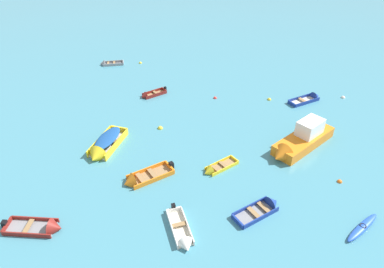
{
  "coord_description": "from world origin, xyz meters",
  "views": [
    {
      "loc": [
        5.56,
        -3.73,
        16.7
      ],
      "look_at": [
        0.0,
        19.87,
        0.15
      ],
      "focal_mm": 32.92,
      "sensor_mm": 36.0,
      "label": 1
    }
  ],
  "objects_px": {
    "kayak_blue_center": "(363,227)",
    "rowboat_deep_blue_back_row_left": "(266,207)",
    "rowboat_maroon_near_right": "(46,228)",
    "rowboat_white_near_camera": "(183,237)",
    "rowboat_orange_midfield_right": "(138,180)",
    "mooring_buoy_trailing": "(160,128)",
    "mooring_buoy_midfield": "(343,98)",
    "mooring_buoy_outer_edge": "(269,100)",
    "mooring_buoy_between_boats_left": "(215,98)",
    "mooring_buoy_between_boats_right": "(339,182)",
    "mooring_buoy_near_foreground": "(140,63)",
    "rowboat_yellow_far_left": "(104,146)",
    "rowboat_grey_near_left": "(107,64)",
    "rowboat_yellow_back_row_center": "(213,170)",
    "rowboat_maroon_outer_right": "(149,95)",
    "rowboat_deep_blue_cluster_inner": "(311,98)",
    "motor_launch_orange_outer_left": "(301,141)"
  },
  "relations": [
    {
      "from": "rowboat_maroon_near_right",
      "to": "mooring_buoy_between_boats_right",
      "type": "distance_m",
      "value": 19.62
    },
    {
      "from": "mooring_buoy_midfield",
      "to": "mooring_buoy_outer_edge",
      "type": "xyz_separation_m",
      "value": [
        -7.12,
        -2.1,
        0.0
      ]
    },
    {
      "from": "motor_launch_orange_outer_left",
      "to": "mooring_buoy_outer_edge",
      "type": "relative_size",
      "value": 16.84
    },
    {
      "from": "rowboat_yellow_far_left",
      "to": "motor_launch_orange_outer_left",
      "type": "bearing_deg",
      "value": 14.71
    },
    {
      "from": "rowboat_yellow_far_left",
      "to": "rowboat_yellow_back_row_center",
      "type": "distance_m",
      "value": 8.85
    },
    {
      "from": "kayak_blue_center",
      "to": "rowboat_maroon_outer_right",
      "type": "height_order",
      "value": "rowboat_maroon_outer_right"
    },
    {
      "from": "kayak_blue_center",
      "to": "rowboat_deep_blue_back_row_left",
      "type": "xyz_separation_m",
      "value": [
        -5.75,
        0.38,
        0.0
      ]
    },
    {
      "from": "rowboat_deep_blue_cluster_inner",
      "to": "rowboat_white_near_camera",
      "type": "xyz_separation_m",
      "value": [
        -7.99,
        -19.28,
        0.0
      ]
    },
    {
      "from": "rowboat_yellow_back_row_center",
      "to": "mooring_buoy_outer_edge",
      "type": "distance_m",
      "value": 12.37
    },
    {
      "from": "rowboat_orange_midfield_right",
      "to": "mooring_buoy_midfield",
      "type": "relative_size",
      "value": 8.72
    },
    {
      "from": "rowboat_deep_blue_back_row_left",
      "to": "rowboat_maroon_outer_right",
      "type": "relative_size",
      "value": 1.22
    },
    {
      "from": "rowboat_grey_near_left",
      "to": "mooring_buoy_near_foreground",
      "type": "relative_size",
      "value": 8.07
    },
    {
      "from": "rowboat_deep_blue_cluster_inner",
      "to": "mooring_buoy_midfield",
      "type": "bearing_deg",
      "value": 19.54
    },
    {
      "from": "mooring_buoy_midfield",
      "to": "mooring_buoy_trailing",
      "type": "height_order",
      "value": "mooring_buoy_trailing"
    },
    {
      "from": "kayak_blue_center",
      "to": "mooring_buoy_outer_edge",
      "type": "distance_m",
      "value": 16.38
    },
    {
      "from": "mooring_buoy_near_foreground",
      "to": "mooring_buoy_trailing",
      "type": "height_order",
      "value": "mooring_buoy_trailing"
    },
    {
      "from": "rowboat_maroon_near_right",
      "to": "mooring_buoy_between_boats_left",
      "type": "xyz_separation_m",
      "value": [
        6.99,
        18.6,
        -0.15
      ]
    },
    {
      "from": "rowboat_maroon_outer_right",
      "to": "mooring_buoy_near_foreground",
      "type": "relative_size",
      "value": 7.17
    },
    {
      "from": "rowboat_white_near_camera",
      "to": "rowboat_maroon_outer_right",
      "type": "height_order",
      "value": "rowboat_white_near_camera"
    },
    {
      "from": "kayak_blue_center",
      "to": "mooring_buoy_midfield",
      "type": "height_order",
      "value": "kayak_blue_center"
    },
    {
      "from": "rowboat_white_near_camera",
      "to": "mooring_buoy_between_boats_left",
      "type": "distance_m",
      "value": 17.41
    },
    {
      "from": "rowboat_maroon_near_right",
      "to": "rowboat_white_near_camera",
      "type": "distance_m",
      "value": 8.29
    },
    {
      "from": "rowboat_yellow_far_left",
      "to": "rowboat_grey_near_left",
      "type": "distance_m",
      "value": 17.18
    },
    {
      "from": "mooring_buoy_near_foreground",
      "to": "mooring_buoy_outer_edge",
      "type": "xyz_separation_m",
      "value": [
        15.48,
        -5.65,
        0.0
      ]
    },
    {
      "from": "rowboat_maroon_outer_right",
      "to": "mooring_buoy_between_boats_left",
      "type": "relative_size",
      "value": 7.22
    },
    {
      "from": "mooring_buoy_midfield",
      "to": "rowboat_yellow_far_left",
      "type": "bearing_deg",
      "value": -145.11
    },
    {
      "from": "mooring_buoy_trailing",
      "to": "rowboat_orange_midfield_right",
      "type": "bearing_deg",
      "value": -85.3
    },
    {
      "from": "mooring_buoy_trailing",
      "to": "rowboat_deep_blue_back_row_left",
      "type": "bearing_deg",
      "value": -37.97
    },
    {
      "from": "motor_launch_orange_outer_left",
      "to": "mooring_buoy_outer_edge",
      "type": "distance_m",
      "value": 7.98
    },
    {
      "from": "rowboat_white_near_camera",
      "to": "mooring_buoy_trailing",
      "type": "xyz_separation_m",
      "value": [
        -4.86,
        10.93,
        -0.16
      ]
    },
    {
      "from": "rowboat_deep_blue_cluster_inner",
      "to": "rowboat_orange_midfield_right",
      "type": "bearing_deg",
      "value": -128.98
    },
    {
      "from": "rowboat_grey_near_left",
      "to": "mooring_buoy_between_boats_right",
      "type": "distance_m",
      "value": 29.0
    },
    {
      "from": "mooring_buoy_between_boats_right",
      "to": "rowboat_grey_near_left",
      "type": "bearing_deg",
      "value": 148.15
    },
    {
      "from": "rowboat_maroon_outer_right",
      "to": "mooring_buoy_midfield",
      "type": "height_order",
      "value": "rowboat_maroon_outer_right"
    },
    {
      "from": "rowboat_deep_blue_cluster_inner",
      "to": "mooring_buoy_midfield",
      "type": "distance_m",
      "value": 3.36
    },
    {
      "from": "rowboat_deep_blue_cluster_inner",
      "to": "rowboat_grey_near_left",
      "type": "height_order",
      "value": "rowboat_deep_blue_cluster_inner"
    },
    {
      "from": "mooring_buoy_midfield",
      "to": "mooring_buoy_outer_edge",
      "type": "bearing_deg",
      "value": -163.57
    },
    {
      "from": "rowboat_deep_blue_cluster_inner",
      "to": "rowboat_yellow_back_row_center",
      "type": "height_order",
      "value": "rowboat_deep_blue_cluster_inner"
    },
    {
      "from": "kayak_blue_center",
      "to": "rowboat_yellow_far_left",
      "type": "relative_size",
      "value": 0.64
    },
    {
      "from": "rowboat_deep_blue_cluster_inner",
      "to": "mooring_buoy_outer_edge",
      "type": "height_order",
      "value": "rowboat_deep_blue_cluster_inner"
    },
    {
      "from": "mooring_buoy_midfield",
      "to": "rowboat_maroon_near_right",
      "type": "bearing_deg",
      "value": -131.81
    },
    {
      "from": "rowboat_deep_blue_back_row_left",
      "to": "rowboat_maroon_near_right",
      "type": "bearing_deg",
      "value": -159.45
    },
    {
      "from": "rowboat_orange_midfield_right",
      "to": "mooring_buoy_trailing",
      "type": "xyz_separation_m",
      "value": [
        -0.56,
        6.83,
        -0.17
      ]
    },
    {
      "from": "mooring_buoy_midfield",
      "to": "mooring_buoy_between_boats_right",
      "type": "bearing_deg",
      "value": -97.3
    },
    {
      "from": "motor_launch_orange_outer_left",
      "to": "rowboat_yellow_far_left",
      "type": "bearing_deg",
      "value": -165.29
    },
    {
      "from": "mooring_buoy_between_boats_right",
      "to": "rowboat_maroon_near_right",
      "type": "bearing_deg",
      "value": -154.23
    },
    {
      "from": "rowboat_maroon_near_right",
      "to": "rowboat_white_near_camera",
      "type": "bearing_deg",
      "value": 8.53
    },
    {
      "from": "mooring_buoy_outer_edge",
      "to": "mooring_buoy_between_boats_right",
      "type": "relative_size",
      "value": 1.07
    },
    {
      "from": "rowboat_maroon_near_right",
      "to": "mooring_buoy_near_foreground",
      "type": "height_order",
      "value": "rowboat_maroon_near_right"
    },
    {
      "from": "rowboat_grey_near_left",
      "to": "mooring_buoy_between_boats_left",
      "type": "xyz_separation_m",
      "value": [
        13.95,
        -5.23,
        -0.13
      ]
    }
  ]
}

